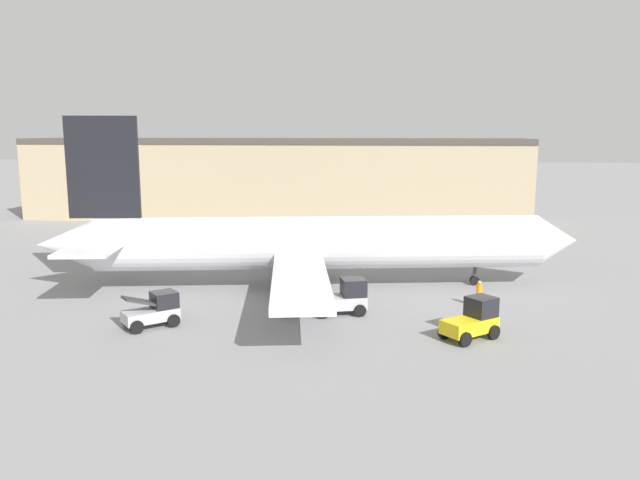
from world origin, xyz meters
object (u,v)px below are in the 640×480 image
ground_crew_worker (479,293)px  pushback_tug (344,298)px  airplane (306,243)px  baggage_tug (473,320)px  belt_loader_truck (154,310)px

ground_crew_worker → pushback_tug: (-8.67, -2.66, 0.10)m
airplane → ground_crew_worker: airplane is taller
airplane → baggage_tug: 15.17m
belt_loader_truck → ground_crew_worker: bearing=-22.8°
airplane → belt_loader_truck: 13.08m
airplane → pushback_tug: size_ratio=10.84×
ground_crew_worker → pushback_tug: 9.07m
belt_loader_truck → pushback_tug: pushback_tug is taller
ground_crew_worker → airplane: bearing=-172.1°
belt_loader_truck → baggage_tug: bearing=-41.2°
baggage_tug → pushback_tug: (-7.55, 3.85, -0.01)m
ground_crew_worker → belt_loader_truck: (-19.52, -6.66, 0.04)m
airplane → pushback_tug: airplane is taller
belt_loader_truck → pushback_tug: (10.85, 4.01, 0.06)m
pushback_tug → belt_loader_truck: bearing=-176.7°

